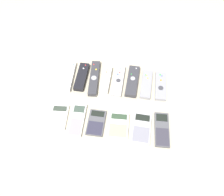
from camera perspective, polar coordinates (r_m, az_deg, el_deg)
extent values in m
plane|color=#B2A88E|center=(1.02, -0.16, -1.54)|extent=(3.00, 3.00, 0.00)
cube|color=white|center=(1.12, -11.15, 5.49)|extent=(0.05, 0.18, 0.02)
cylinder|color=blue|center=(1.15, -9.99, 8.69)|extent=(0.01, 0.01, 0.00)
cylinder|color=silver|center=(1.14, -10.68, 8.03)|extent=(0.01, 0.01, 0.00)
cylinder|color=silver|center=(1.15, -11.15, 8.44)|extent=(0.01, 0.01, 0.00)
cube|color=black|center=(1.11, -7.91, 5.51)|extent=(0.05, 0.16, 0.02)
cylinder|color=silver|center=(1.12, -7.46, 7.67)|extent=(0.01, 0.01, 0.00)
cylinder|color=red|center=(1.14, -6.95, 8.51)|extent=(0.01, 0.01, 0.00)
cube|color=#333338|center=(1.09, -4.67, 5.22)|extent=(0.06, 0.21, 0.02)
cylinder|color=#99999E|center=(1.08, -4.75, 5.27)|extent=(0.03, 0.03, 0.00)
cylinder|color=yellow|center=(1.11, -4.18, 7.46)|extent=(0.01, 0.01, 0.00)
cylinder|color=red|center=(1.13, -4.78, 8.75)|extent=(0.01, 0.01, 0.00)
cube|color=white|center=(1.08, -1.60, 4.78)|extent=(0.04, 0.16, 0.02)
cylinder|color=silver|center=(1.10, -1.31, 7.10)|extent=(0.01, 0.01, 0.00)
cylinder|color=orange|center=(1.10, -1.53, 6.79)|extent=(0.01, 0.01, 0.00)
cylinder|color=silver|center=(1.10, -1.54, 6.67)|extent=(0.01, 0.01, 0.00)
cylinder|color=orange|center=(1.11, -1.27, 7.50)|extent=(0.01, 0.01, 0.00)
cube|color=#B7B7BC|center=(1.08, 1.70, 4.49)|extent=(0.05, 0.18, 0.02)
cylinder|color=#38383D|center=(1.07, 1.68, 4.61)|extent=(0.02, 0.02, 0.00)
cylinder|color=green|center=(1.12, 2.12, 7.75)|extent=(0.01, 0.01, 0.00)
cylinder|color=red|center=(1.10, 2.05, 6.70)|extent=(0.01, 0.01, 0.00)
cylinder|color=blue|center=(1.10, 1.51, 6.24)|extent=(0.01, 0.01, 0.00)
cube|color=#333338|center=(1.08, 5.35, 4.38)|extent=(0.06, 0.18, 0.02)
cylinder|color=#99999E|center=(1.08, 5.45, 5.12)|extent=(0.02, 0.02, 0.00)
cylinder|color=green|center=(1.09, 5.09, 6.23)|extent=(0.01, 0.01, 0.00)
cylinder|color=silver|center=(1.12, 6.35, 7.70)|extent=(0.01, 0.01, 0.00)
cube|color=gray|center=(1.08, 8.97, 3.57)|extent=(0.06, 0.17, 0.02)
cylinder|color=yellow|center=(1.09, 9.32, 5.15)|extent=(0.01, 0.01, 0.00)
cylinder|color=green|center=(1.10, 8.73, 5.96)|extent=(0.01, 0.01, 0.00)
cylinder|color=yellow|center=(1.10, 9.06, 5.85)|extent=(0.01, 0.01, 0.00)
cube|color=gray|center=(1.09, 12.55, 3.04)|extent=(0.05, 0.16, 0.02)
cylinder|color=#38383D|center=(1.07, 12.64, 2.58)|extent=(0.03, 0.03, 0.00)
cylinder|color=blue|center=(1.12, 12.91, 5.64)|extent=(0.01, 0.01, 0.00)
cylinder|color=orange|center=(1.10, 12.65, 4.58)|extent=(0.01, 0.01, 0.00)
cylinder|color=green|center=(1.12, 12.46, 5.96)|extent=(0.01, 0.01, 0.00)
cube|color=silver|center=(1.01, -13.79, -4.85)|extent=(0.08, 0.12, 0.01)
cube|color=#333D33|center=(1.02, -13.42, -2.69)|extent=(0.06, 0.03, 0.00)
cube|color=#A0A18D|center=(0.99, -14.16, -6.09)|extent=(0.07, 0.06, 0.00)
cube|color=silver|center=(0.98, -9.06, -5.73)|extent=(0.06, 0.16, 0.01)
cube|color=#38473D|center=(1.00, -8.55, -2.85)|extent=(0.05, 0.04, 0.00)
cube|color=#B287AA|center=(0.96, -9.52, -7.43)|extent=(0.05, 0.08, 0.00)
cube|color=#4C4C51|center=(0.97, -4.15, -6.44)|extent=(0.08, 0.12, 0.01)
cube|color=black|center=(0.98, -3.74, -4.09)|extent=(0.06, 0.03, 0.00)
cube|color=#2C2A3B|center=(0.95, -4.48, -7.81)|extent=(0.07, 0.06, 0.00)
cube|color=silver|center=(0.96, 1.67, -7.17)|extent=(0.09, 0.12, 0.01)
cube|color=#2D422D|center=(0.97, 1.88, -4.86)|extent=(0.07, 0.03, 0.00)
cube|color=tan|center=(0.94, 1.55, -8.48)|extent=(0.08, 0.06, 0.00)
cube|color=#B2B2B7|center=(0.96, 7.71, -7.80)|extent=(0.08, 0.14, 0.01)
cube|color=black|center=(0.98, 8.02, -5.09)|extent=(0.06, 0.03, 0.00)
cube|color=gray|center=(0.94, 7.58, -9.36)|extent=(0.07, 0.07, 0.00)
cube|color=#4C4C51|center=(0.98, 12.89, -8.03)|extent=(0.07, 0.16, 0.01)
cube|color=black|center=(0.99, 12.88, -5.01)|extent=(0.05, 0.04, 0.00)
cube|color=#32303B|center=(0.96, 13.04, -9.85)|extent=(0.06, 0.08, 0.00)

